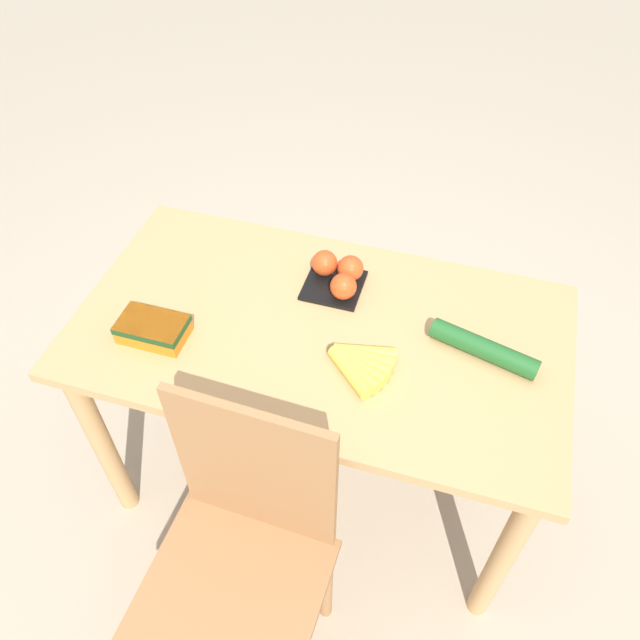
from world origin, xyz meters
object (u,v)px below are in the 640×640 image
object	(u,v)px
tomato_pack	(338,275)
cucumber_near	(484,348)
carrot_bag	(153,328)
chair	(242,559)
banana_bunch	(358,362)

from	to	relation	value
tomato_pack	cucumber_near	world-z (taller)	tomato_pack
tomato_pack	carrot_bag	size ratio (longest dim) A/B	0.92
chair	carrot_bag	distance (m)	0.61
tomato_pack	cucumber_near	xyz separation A→B (m)	(-0.42, 0.14, -0.01)
chair	tomato_pack	bearing A→B (deg)	89.22
banana_bunch	cucumber_near	bearing A→B (deg)	-156.30
banana_bunch	tomato_pack	distance (m)	0.30
chair	banana_bunch	bearing A→B (deg)	71.92
banana_bunch	cucumber_near	world-z (taller)	cucumber_near
carrot_bag	tomato_pack	bearing A→B (deg)	-141.57
cucumber_near	carrot_bag	bearing A→B (deg)	12.45
chair	banana_bunch	world-z (taller)	chair
carrot_bag	banana_bunch	bearing A→B (deg)	-174.20
carrot_bag	cucumber_near	bearing A→B (deg)	-167.55
banana_bunch	carrot_bag	xyz separation A→B (m)	(0.53, 0.05, 0.01)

